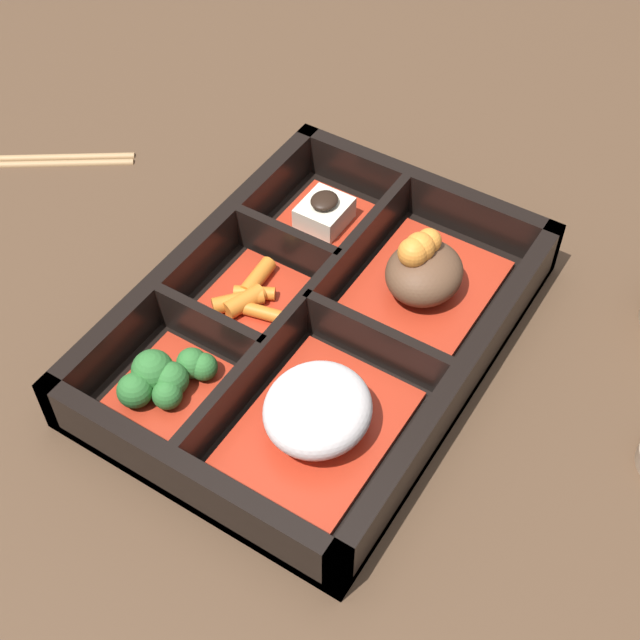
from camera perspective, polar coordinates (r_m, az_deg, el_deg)
name	(u,v)px	position (r m, az deg, el deg)	size (l,w,h in m)	color
ground_plane	(320,341)	(0.68, 0.00, -1.37)	(3.00, 3.00, 0.00)	#4C3523
bento_base	(320,337)	(0.68, 0.00, -1.10)	(0.34, 0.24, 0.01)	black
bento_rim	(316,319)	(0.66, -0.27, 0.07)	(0.34, 0.24, 0.05)	black
bowl_stew	(423,275)	(0.69, 6.60, 2.90)	(0.13, 0.10, 0.06)	#B22D19
bowl_rice	(318,414)	(0.60, -0.15, -6.03)	(0.13, 0.10, 0.05)	#B22D19
bowl_tofu	(324,218)	(0.75, 0.28, 6.57)	(0.08, 0.07, 0.03)	#B22D19
bowl_carrots	(251,299)	(0.69, -4.41, 1.33)	(0.08, 0.07, 0.02)	#B22D19
bowl_greens	(166,380)	(0.64, -9.80, -3.82)	(0.08, 0.07, 0.04)	#B22D19
chopsticks	(5,159)	(0.88, -19.49, 9.68)	(0.15, 0.20, 0.01)	#A87F51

